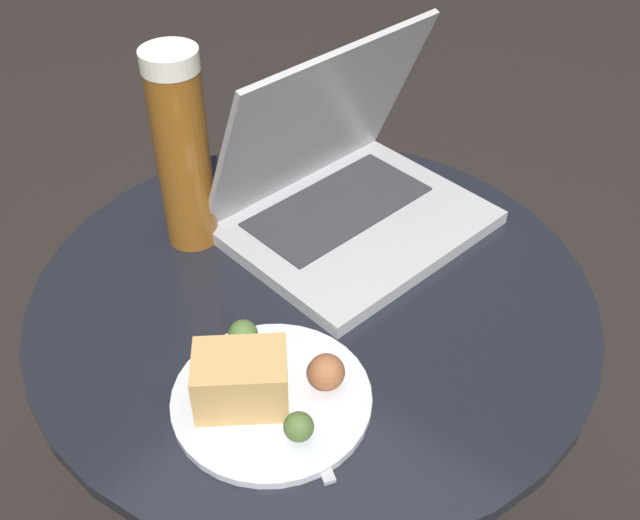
# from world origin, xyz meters

# --- Properties ---
(ground_plane) EXTENTS (6.00, 6.00, 0.00)m
(ground_plane) POSITION_xyz_m (0.00, 0.00, 0.00)
(ground_plane) COLOR black
(table) EXTENTS (0.67, 0.67, 0.51)m
(table) POSITION_xyz_m (0.00, 0.00, 0.36)
(table) COLOR black
(table) RESTS_ON ground_plane
(napkin) EXTENTS (0.17, 0.15, 0.00)m
(napkin) POSITION_xyz_m (-0.15, -0.08, 0.51)
(napkin) COLOR #B7332D
(napkin) RESTS_ON table
(laptop) EXTENTS (0.35, 0.30, 0.25)m
(laptop) POSITION_xyz_m (0.13, 0.05, 0.56)
(laptop) COLOR #B2B2B7
(laptop) RESTS_ON table
(beer_glass) EXTENTS (0.07, 0.07, 0.26)m
(beer_glass) POSITION_xyz_m (-0.01, 0.19, 0.64)
(beer_glass) COLOR brown
(beer_glass) RESTS_ON table
(snack_plate) EXTENTS (0.21, 0.21, 0.07)m
(snack_plate) POSITION_xyz_m (-0.16, -0.06, 0.53)
(snack_plate) COLOR silver
(snack_plate) RESTS_ON table
(fork) EXTENTS (0.11, 0.15, 0.00)m
(fork) POSITION_xyz_m (-0.14, -0.09, 0.51)
(fork) COLOR #B2B2B7
(fork) RESTS_ON table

